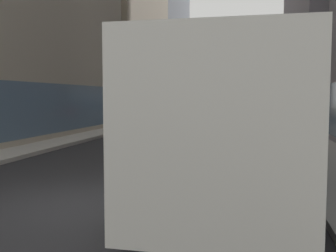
{
  "coord_description": "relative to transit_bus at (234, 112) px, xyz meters",
  "views": [
    {
      "loc": [
        3.28,
        -6.94,
        2.17
      ],
      "look_at": [
        1.12,
        2.8,
        1.4
      ],
      "focal_mm": 40.88,
      "sensor_mm": 36.0,
      "label": 1
    }
  ],
  "objects": [
    {
      "name": "car_yellow_taxi",
      "position": [
        0.0,
        36.35,
        -0.95
      ],
      "size": [
        1.89,
        4.47,
        1.62
      ],
      "color": "yellow",
      "rests_on": "ground"
    },
    {
      "name": "car_blue_hatchback",
      "position": [
        -5.6,
        38.01,
        -0.96
      ],
      "size": [
        1.71,
        4.01,
        1.62
      ],
      "color": "#4C6BB7",
      "rests_on": "ground"
    },
    {
      "name": "car_red_coupe",
      "position": [
        -1.6,
        23.98,
        -0.96
      ],
      "size": [
        1.82,
        4.09,
        1.62
      ],
      "color": "red",
      "rests_on": "ground"
    },
    {
      "name": "sidewalk_left",
      "position": [
        -8.5,
        31.87,
        -1.7
      ],
      "size": [
        2.4,
        110.0,
        0.15
      ],
      "primitive_type": "cube",
      "color": "#ADA89E",
      "rests_on": "ground"
    },
    {
      "name": "building_left_far",
      "position": [
        -14.7,
        46.42,
        12.5
      ],
      "size": [
        8.2,
        21.71,
        28.57
      ],
      "color": "slate",
      "rests_on": "ground"
    },
    {
      "name": "car_grey_wagon",
      "position": [
        -4.0,
        10.05,
        -0.95
      ],
      "size": [
        1.89,
        4.61,
        1.62
      ],
      "color": "slate",
      "rests_on": "ground"
    },
    {
      "name": "ground_plane",
      "position": [
        -2.8,
        31.87,
        -1.78
      ],
      "size": [
        120.0,
        120.0,
        0.0
      ],
      "primitive_type": "plane",
      "color": "#232326"
    },
    {
      "name": "car_black_suv",
      "position": [
        0.0,
        15.89,
        -0.95
      ],
      "size": [
        1.73,
        4.78,
        1.62
      ],
      "color": "black",
      "rests_on": "ground"
    },
    {
      "name": "car_silver_sedan",
      "position": [
        -5.6,
        19.3,
        -0.96
      ],
      "size": [
        1.71,
        4.12,
        1.62
      ],
      "color": "#B7BABF",
      "rests_on": "ground"
    },
    {
      "name": "dalmatian_dog",
      "position": [
        -1.84,
        -3.75,
        -1.26
      ],
      "size": [
        0.22,
        0.96,
        0.72
      ],
      "color": "white",
      "rests_on": "ground"
    },
    {
      "name": "transit_bus",
      "position": [
        0.0,
        0.0,
        0.0
      ],
      "size": [
        2.78,
        11.53,
        3.05
      ],
      "color": "silver",
      "rests_on": "ground"
    },
    {
      "name": "traffic_light_near",
      "position": [
        2.1,
        0.05,
        0.66
      ],
      "size": [
        0.24,
        0.41,
        3.4
      ],
      "color": "black",
      "rests_on": "sidewalk_right"
    },
    {
      "name": "sidewalk_right",
      "position": [
        2.9,
        31.87,
        -1.7
      ],
      "size": [
        2.4,
        110.0,
        0.15
      ],
      "primitive_type": "cube",
      "color": "gray",
      "rests_on": "ground"
    }
  ]
}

